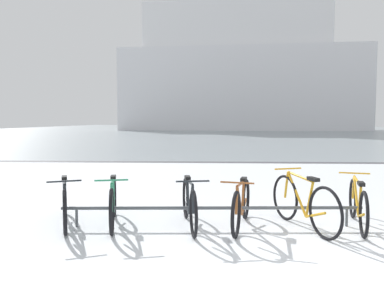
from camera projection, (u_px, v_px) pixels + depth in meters
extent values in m
cube|color=gray|center=(214.00, 129.00, 68.41)|extent=(80.00, 110.00, 0.08)
cube|color=#47474C|center=(242.00, 163.00, 13.57)|extent=(80.00, 0.50, 0.05)
cylinder|color=#4C5156|center=(212.00, 208.00, 5.38)|extent=(4.48, 0.27, 0.05)
cylinder|color=#4C5156|center=(77.00, 218.00, 5.38)|extent=(0.04, 0.04, 0.28)
cylinder|color=#4C5156|center=(347.00, 217.00, 5.41)|extent=(0.04, 0.04, 0.28)
torus|color=black|center=(65.00, 212.00, 4.97)|extent=(0.29, 0.62, 0.64)
torus|color=black|center=(65.00, 197.00, 5.97)|extent=(0.29, 0.62, 0.64)
cylinder|color=#1E2328|center=(65.00, 199.00, 5.29)|extent=(0.24, 0.53, 0.54)
cylinder|color=#1E2328|center=(65.00, 196.00, 5.62)|extent=(0.11, 0.19, 0.48)
cylinder|color=#1E2328|center=(64.00, 182.00, 5.35)|extent=(0.29, 0.66, 0.08)
cylinder|color=#1E2328|center=(65.00, 204.00, 5.76)|extent=(0.21, 0.44, 0.18)
cylinder|color=#1E2328|center=(65.00, 198.00, 5.00)|extent=(0.08, 0.12, 0.38)
cube|color=black|center=(64.00, 178.00, 5.67)|extent=(0.15, 0.22, 0.05)
cylinder|color=#1E2328|center=(64.00, 181.00, 5.02)|extent=(0.44, 0.19, 0.02)
torus|color=black|center=(112.00, 212.00, 4.98)|extent=(0.19, 0.65, 0.65)
torus|color=black|center=(114.00, 197.00, 5.94)|extent=(0.19, 0.65, 0.65)
cylinder|color=#2D8C60|center=(112.00, 199.00, 5.29)|extent=(0.15, 0.51, 0.55)
cylinder|color=#2D8C60|center=(113.00, 196.00, 5.60)|extent=(0.07, 0.18, 0.49)
cylinder|color=#2D8C60|center=(112.00, 182.00, 5.34)|extent=(0.17, 0.63, 0.08)
cylinder|color=#2D8C60|center=(114.00, 204.00, 5.74)|extent=(0.13, 0.43, 0.18)
cylinder|color=#2D8C60|center=(112.00, 198.00, 5.00)|extent=(0.06, 0.11, 0.38)
cube|color=black|center=(113.00, 177.00, 5.65)|extent=(0.12, 0.21, 0.05)
cylinder|color=#2D8C60|center=(111.00, 180.00, 5.02)|extent=(0.45, 0.12, 0.02)
torus|color=black|center=(193.00, 214.00, 4.87)|extent=(0.15, 0.65, 0.65)
torus|color=black|center=(186.00, 198.00, 5.87)|extent=(0.15, 0.65, 0.65)
cylinder|color=#1E2328|center=(191.00, 200.00, 5.19)|extent=(0.12, 0.53, 0.55)
cylinder|color=#1E2328|center=(188.00, 197.00, 5.52)|extent=(0.07, 0.19, 0.49)
cylinder|color=#1E2328|center=(190.00, 182.00, 5.25)|extent=(0.14, 0.66, 0.08)
cylinder|color=#1E2328|center=(187.00, 205.00, 5.67)|extent=(0.11, 0.44, 0.18)
cylinder|color=#1E2328|center=(193.00, 199.00, 4.90)|extent=(0.05, 0.12, 0.39)
cube|color=black|center=(188.00, 178.00, 5.57)|extent=(0.11, 0.21, 0.05)
cylinder|color=#1E2328|center=(193.00, 181.00, 4.92)|extent=(0.46, 0.10, 0.02)
torus|color=black|center=(236.00, 214.00, 4.86)|extent=(0.20, 0.63, 0.64)
torus|color=black|center=(246.00, 199.00, 5.82)|extent=(0.20, 0.63, 0.64)
cylinder|color=brown|center=(240.00, 201.00, 5.16)|extent=(0.16, 0.52, 0.54)
cylinder|color=brown|center=(243.00, 198.00, 5.48)|extent=(0.08, 0.19, 0.48)
cylinder|color=brown|center=(241.00, 184.00, 5.22)|extent=(0.19, 0.64, 0.08)
cylinder|color=brown|center=(244.00, 206.00, 5.62)|extent=(0.14, 0.43, 0.18)
cylinder|color=brown|center=(237.00, 200.00, 4.88)|extent=(0.06, 0.12, 0.38)
cube|color=black|center=(244.00, 179.00, 5.53)|extent=(0.12, 0.21, 0.05)
cylinder|color=brown|center=(237.00, 183.00, 4.90)|extent=(0.45, 0.13, 0.02)
torus|color=black|center=(285.00, 197.00, 5.76)|extent=(0.27, 0.69, 0.71)
torus|color=black|center=(325.00, 213.00, 4.79)|extent=(0.27, 0.69, 0.71)
cylinder|color=gold|center=(297.00, 193.00, 5.43)|extent=(0.20, 0.52, 0.61)
cylinder|color=gold|center=(310.00, 200.00, 5.12)|extent=(0.09, 0.19, 0.54)
cylinder|color=gold|center=(300.00, 177.00, 5.34)|extent=(0.25, 0.64, 0.09)
cylinder|color=gold|center=(315.00, 215.00, 5.00)|extent=(0.18, 0.43, 0.19)
cylinder|color=gold|center=(286.00, 185.00, 5.71)|extent=(0.07, 0.12, 0.43)
cube|color=black|center=(313.00, 179.00, 5.03)|extent=(0.14, 0.22, 0.05)
cylinder|color=gold|center=(288.00, 169.00, 5.65)|extent=(0.44, 0.17, 0.02)
torus|color=black|center=(353.00, 198.00, 5.87)|extent=(0.20, 0.63, 0.64)
torus|color=black|center=(364.00, 214.00, 4.86)|extent=(0.20, 0.63, 0.64)
cylinder|color=gold|center=(356.00, 196.00, 5.53)|extent=(0.17, 0.54, 0.54)
cylinder|color=gold|center=(360.00, 202.00, 5.21)|extent=(0.08, 0.19, 0.48)
cylinder|color=gold|center=(357.00, 181.00, 5.44)|extent=(0.20, 0.67, 0.08)
cylinder|color=gold|center=(361.00, 216.00, 5.08)|extent=(0.15, 0.45, 0.18)
cylinder|color=gold|center=(353.00, 187.00, 5.82)|extent=(0.06, 0.12, 0.38)
cube|color=black|center=(361.00, 184.00, 5.11)|extent=(0.13, 0.21, 0.05)
cylinder|color=gold|center=(354.00, 173.00, 5.76)|extent=(0.45, 0.14, 0.02)
cube|color=white|center=(241.00, 91.00, 58.65)|extent=(38.41, 14.15, 12.62)
cube|color=white|center=(235.00, 30.00, 58.11)|extent=(28.89, 11.75, 6.94)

